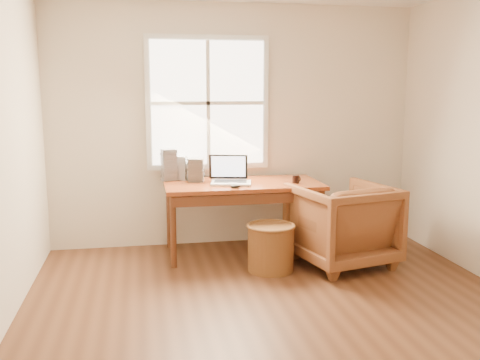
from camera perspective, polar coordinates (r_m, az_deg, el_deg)
The scene contains 11 objects.
room_shell at distance 3.83m, azimuth 4.61°, elevation 3.90°, with size 4.04×4.54×2.64m.
desk at distance 5.50m, azimuth 0.28°, elevation -0.47°, with size 1.60×0.80×0.04m, color brown.
armchair at distance 5.30m, azimuth 10.83°, elevation -4.65°, with size 0.86×0.88×0.80m, color brown.
wicker_stool at distance 5.09m, azimuth 3.30°, elevation -7.27°, with size 0.43×0.43×0.43m, color brown.
laptop at distance 5.38m, azimuth -0.96°, elevation 1.28°, with size 0.44×0.46×0.33m, color #BABEC1, non-canonical shape.
mouse at distance 5.19m, azimuth -0.51°, elevation -0.68°, with size 0.10×0.06×0.03m, color black.
coffee_mug at distance 5.49m, azimuth 5.96°, elevation 0.10°, with size 0.07×0.07×0.08m, color black.
cd_stack_a at distance 5.68m, azimuth -6.35°, elevation 1.29°, with size 0.13×0.11×0.25m, color silver.
cd_stack_b at distance 5.55m, azimuth -4.72°, elevation 1.06°, with size 0.15×0.14×0.24m, color #29282E.
cd_stack_c at distance 5.64m, azimuth -7.58°, elevation 1.63°, with size 0.15×0.13×0.33m, color #9F9DAB.
cd_stack_d at distance 5.67m, azimuth -5.08°, elevation 0.95°, with size 0.14×0.13×0.18m, color silver.
Camera 1 is at (-1.02, -3.51, 1.71)m, focal length 40.00 mm.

